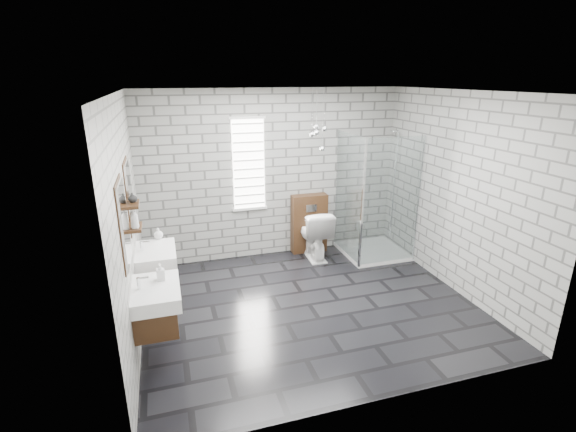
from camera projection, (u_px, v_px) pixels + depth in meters
name	position (u px, v px, depth m)	size (l,w,h in m)	color
floor	(309.00, 305.00, 5.50)	(4.20, 3.60, 0.02)	black
ceiling	(313.00, 91.00, 4.63)	(4.20, 3.60, 0.02)	white
wall_back	(273.00, 175.00, 6.71)	(4.20, 0.02, 2.70)	gray
wall_front	(386.00, 270.00, 3.43)	(4.20, 0.02, 2.70)	gray
wall_left	(127.00, 224.00, 4.49)	(0.02, 3.60, 2.70)	gray
wall_right	(458.00, 194.00, 5.65)	(0.02, 3.60, 2.70)	gray
vanity_left	(152.00, 295.00, 4.22)	(0.47, 0.70, 1.57)	#402613
vanity_right	(153.00, 257.00, 5.12)	(0.47, 0.70, 1.57)	#402613
shelf_lower	(135.00, 227.00, 4.48)	(0.14, 0.30, 0.03)	#402613
shelf_upper	(132.00, 204.00, 4.39)	(0.14, 0.30, 0.03)	#402613
window	(249.00, 165.00, 6.51)	(0.56, 0.05, 1.48)	white
cistern_panel	(309.00, 223.00, 7.04)	(0.60, 0.20, 1.00)	#402613
flush_plate	(311.00, 208.00, 6.85)	(0.18, 0.01, 0.12)	silver
shower_enclosure	(372.00, 228.00, 6.82)	(1.00, 1.00, 2.03)	white
pendant_cluster	(318.00, 134.00, 6.26)	(0.28, 0.22, 0.93)	silver
toilet	(314.00, 233.00, 6.85)	(0.46, 0.80, 0.82)	white
soap_bottle_a	(160.00, 272.00, 4.31)	(0.08, 0.08, 0.18)	#B2B2B2
soap_bottle_b	(158.00, 233.00, 5.42)	(0.11, 0.11, 0.15)	#B2B2B2
soap_bottle_c	(134.00, 219.00, 4.37)	(0.08, 0.08, 0.21)	#B2B2B2
vase	(133.00, 198.00, 4.40)	(0.10, 0.10, 0.10)	#B2B2B2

